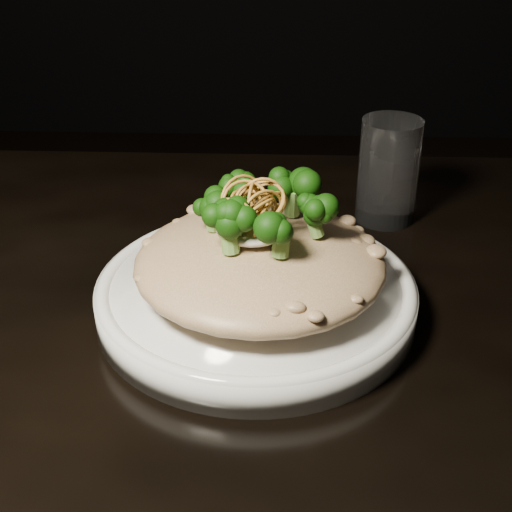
# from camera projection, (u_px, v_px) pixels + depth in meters

# --- Properties ---
(table) EXTENTS (1.10, 0.80, 0.75)m
(table) POSITION_uv_depth(u_px,v_px,m) (351.00, 414.00, 0.63)
(table) COLOR black
(table) RESTS_ON ground
(plate) EXTENTS (0.27, 0.27, 0.03)m
(plate) POSITION_uv_depth(u_px,v_px,m) (256.00, 297.00, 0.61)
(plate) COLOR silver
(plate) RESTS_ON table
(risotto) EXTENTS (0.21, 0.21, 0.05)m
(risotto) POSITION_uv_depth(u_px,v_px,m) (260.00, 262.00, 0.59)
(risotto) COLOR brown
(risotto) RESTS_ON plate
(broccoli) EXTENTS (0.13, 0.13, 0.05)m
(broccoli) POSITION_uv_depth(u_px,v_px,m) (259.00, 207.00, 0.57)
(broccoli) COLOR black
(broccoli) RESTS_ON risotto
(cheese) EXTENTS (0.06, 0.06, 0.02)m
(cheese) POSITION_uv_depth(u_px,v_px,m) (252.00, 228.00, 0.58)
(cheese) COLOR silver
(cheese) RESTS_ON risotto
(shallots) EXTENTS (0.06, 0.06, 0.04)m
(shallots) POSITION_uv_depth(u_px,v_px,m) (255.00, 199.00, 0.56)
(shallots) COLOR brown
(shallots) RESTS_ON cheese
(drinking_glass) EXTENTS (0.06, 0.06, 0.11)m
(drinking_glass) POSITION_uv_depth(u_px,v_px,m) (388.00, 171.00, 0.75)
(drinking_glass) COLOR silver
(drinking_glass) RESTS_ON table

